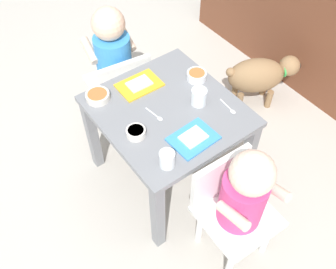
{
  "coord_description": "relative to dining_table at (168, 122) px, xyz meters",
  "views": [
    {
      "loc": [
        0.89,
        -0.66,
        1.63
      ],
      "look_at": [
        0.0,
        0.0,
        0.31
      ],
      "focal_mm": 41.12,
      "sensor_mm": 36.0,
      "label": 1
    }
  ],
  "objects": [
    {
      "name": "spoon_by_right_tray",
      "position": [
        0.0,
        -0.06,
        0.08
      ],
      "size": [
        0.1,
        0.03,
        0.01
      ],
      "color": "silver",
      "rests_on": "dining_table"
    },
    {
      "name": "spoon_by_left_tray",
      "position": [
        0.15,
        0.21,
        0.08
      ],
      "size": [
        0.1,
        0.02,
        0.01
      ],
      "color": "silver",
      "rests_on": "dining_table"
    },
    {
      "name": "cereal_bowl_left_side",
      "position": [
        -0.07,
        0.21,
        0.1
      ],
      "size": [
        0.09,
        0.09,
        0.04
      ],
      "color": "white",
      "rests_on": "dining_table"
    },
    {
      "name": "seated_child_right",
      "position": [
        0.46,
        -0.01,
        0.02
      ],
      "size": [
        0.29,
        0.29,
        0.65
      ],
      "color": "white",
      "rests_on": "ground"
    },
    {
      "name": "water_cup_right",
      "position": [
        0.05,
        0.12,
        0.11
      ],
      "size": [
        0.07,
        0.07,
        0.07
      ],
      "color": "white",
      "rests_on": "dining_table"
    },
    {
      "name": "veggie_bowl_near",
      "position": [
        -0.22,
        -0.2,
        0.1
      ],
      "size": [
        0.1,
        0.1,
        0.03
      ],
      "color": "silver",
      "rests_on": "dining_table"
    },
    {
      "name": "seated_child_left",
      "position": [
        -0.46,
        0.01,
        0.04
      ],
      "size": [
        0.31,
        0.31,
        0.69
      ],
      "color": "white",
      "rests_on": "ground"
    },
    {
      "name": "water_cup_left",
      "position": [
        0.23,
        -0.17,
        0.11
      ],
      "size": [
        0.06,
        0.06,
        0.07
      ],
      "color": "white",
      "rests_on": "dining_table"
    },
    {
      "name": "food_tray_left",
      "position": [
        -0.19,
        -0.02,
        0.09
      ],
      "size": [
        0.13,
        0.19,
        0.02
      ],
      "color": "gold",
      "rests_on": "dining_table"
    },
    {
      "name": "ground_plane",
      "position": [
        0.0,
        0.0,
        -0.39
      ],
      "size": [
        7.0,
        7.0,
        0.0
      ],
      "primitive_type": "plane",
      "color": "#B2ADA3"
    },
    {
      "name": "veggie_bowl_far",
      "position": [
        0.04,
        -0.18,
        0.1
      ],
      "size": [
        0.08,
        0.08,
        0.03
      ],
      "color": "silver",
      "rests_on": "dining_table"
    },
    {
      "name": "food_tray_right",
      "position": [
        0.19,
        -0.02,
        0.09
      ],
      "size": [
        0.15,
        0.18,
        0.02
      ],
      "color": "#388CD8",
      "rests_on": "dining_table"
    },
    {
      "name": "dog",
      "position": [
        -0.12,
        0.72,
        -0.19
      ],
      "size": [
        0.31,
        0.4,
        0.31
      ],
      "color": "olive",
      "rests_on": "ground"
    },
    {
      "name": "dining_table",
      "position": [
        0.0,
        0.0,
        0.0
      ],
      "size": [
        0.6,
        0.56,
        0.47
      ],
      "color": "slate",
      "rests_on": "ground"
    }
  ]
}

